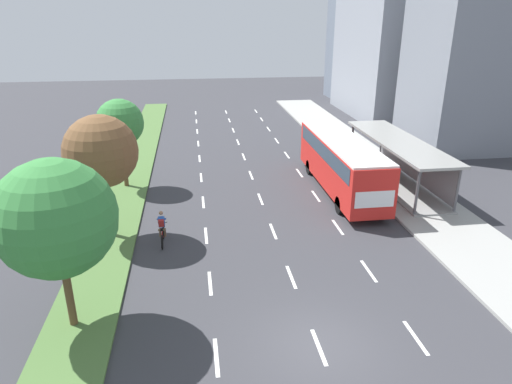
{
  "coord_description": "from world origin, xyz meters",
  "views": [
    {
      "loc": [
        -3.88,
        -12.21,
        10.6
      ],
      "look_at": [
        -0.53,
        11.57,
        1.2
      ],
      "focal_mm": 31.98,
      "sensor_mm": 36.0,
      "label": 1
    }
  ],
  "objects": [
    {
      "name": "ground_plane",
      "position": [
        0.0,
        0.0,
        0.0
      ],
      "size": [
        140.0,
        140.0,
        0.0
      ],
      "primitive_type": "plane",
      "color": "#38383D"
    },
    {
      "name": "building_mid_right",
      "position": [
        19.45,
        36.72,
        7.08
      ],
      "size": [
        11.85,
        14.31,
        14.15
      ],
      "primitive_type": "cube",
      "color": "#8E939E",
      "rests_on": "ground"
    },
    {
      "name": "lane_divider_left",
      "position": [
        -3.5,
        17.87,
        0.0
      ],
      "size": [
        0.14,
        46.74,
        0.01
      ],
      "color": "white",
      "rests_on": "ground"
    },
    {
      "name": "bus",
      "position": [
        5.25,
        14.15,
        2.07
      ],
      "size": [
        2.54,
        11.29,
        3.37
      ],
      "color": "red",
      "rests_on": "ground"
    },
    {
      "name": "sidewalk_right",
      "position": [
        9.25,
        20.0,
        0.07
      ],
      "size": [
        4.5,
        52.0,
        0.15
      ],
      "primitive_type": "cube",
      "color": "#9E9E99",
      "rests_on": "ground"
    },
    {
      "name": "median_tree_second",
      "position": [
        -8.28,
        9.45,
        4.5
      ],
      "size": [
        3.52,
        3.52,
        6.15
      ],
      "color": "brown",
      "rests_on": "median_strip"
    },
    {
      "name": "median_strip",
      "position": [
        -8.3,
        20.0,
        0.06
      ],
      "size": [
        2.6,
        52.0,
        0.12
      ],
      "primitive_type": "cube",
      "color": "#4C7038",
      "rests_on": "ground"
    },
    {
      "name": "cyclist",
      "position": [
        -5.63,
        8.3,
        0.79
      ],
      "size": [
        0.46,
        1.82,
        1.71
      ],
      "color": "black",
      "rests_on": "ground"
    },
    {
      "name": "median_tree_third",
      "position": [
        -8.38,
        16.65,
        4.27
      ],
      "size": [
        2.95,
        2.95,
        5.65
      ],
      "color": "brown",
      "rests_on": "median_strip"
    },
    {
      "name": "lane_divider_right",
      "position": [
        3.5,
        17.87,
        0.0
      ],
      "size": [
        0.14,
        46.74,
        0.01
      ],
      "color": "white",
      "rests_on": "ground"
    },
    {
      "name": "bus_shelter",
      "position": [
        9.53,
        14.81,
        1.87
      ],
      "size": [
        2.9,
        11.56,
        2.86
      ],
      "color": "gray",
      "rests_on": "sidewalk_right"
    },
    {
      "name": "median_tree_nearest",
      "position": [
        -8.53,
        2.25,
        4.3
      ],
      "size": [
        4.05,
        4.05,
        6.22
      ],
      "color": "brown",
      "rests_on": "median_strip"
    },
    {
      "name": "lane_divider_center",
      "position": [
        0.0,
        17.87,
        0.0
      ],
      "size": [
        0.14,
        46.74,
        0.01
      ],
      "color": "white",
      "rests_on": "ground"
    },
    {
      "name": "building_far_right",
      "position": [
        18.95,
        44.72,
        12.07
      ],
      "size": [
        8.73,
        12.2,
        24.14
      ],
      "primitive_type": "cube",
      "color": "slate",
      "rests_on": "ground"
    }
  ]
}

